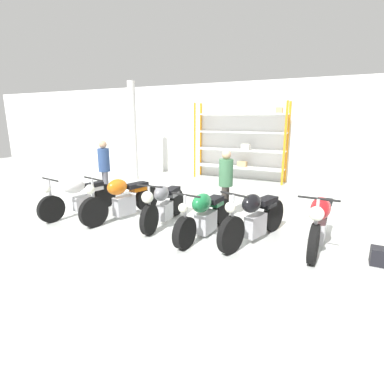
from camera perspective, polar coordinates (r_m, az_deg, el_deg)
ground_plane at (r=6.48m, az=-1.61°, el=-6.79°), size 30.00×30.00×0.00m
back_wall at (r=11.60m, az=12.63°, el=11.16°), size 30.00×0.08×3.60m
shelving_rack at (r=11.43m, az=9.15°, el=9.50°), size 3.50×0.63×2.86m
support_pillar at (r=11.67m, az=-11.17°, el=11.25°), size 0.28×0.28×3.60m
motorcycle_white at (r=7.72m, az=-20.66°, el=-0.71°), size 0.65×2.07×0.99m
motorcycle_orange at (r=7.12m, az=-13.18°, el=-1.20°), size 0.77×2.16×1.07m
motorcycle_grey at (r=6.58m, az=-5.45°, el=-2.20°), size 0.56×1.99×1.01m
motorcycle_green at (r=5.93m, az=2.41°, el=-4.37°), size 0.57×2.07×1.00m
motorcycle_black at (r=5.77m, az=11.80°, el=-4.72°), size 0.82×2.08×1.06m
motorcycle_red at (r=5.78m, az=23.15°, el=-5.07°), size 0.63×2.02×1.09m
person_browsing at (r=6.88m, az=6.46°, el=2.48°), size 0.34×0.34×1.60m
person_near_rack at (r=8.85m, az=-16.38°, el=4.92°), size 0.44×0.44×1.69m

